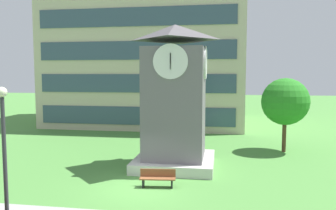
# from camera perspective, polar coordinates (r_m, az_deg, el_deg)

# --- Properties ---
(ground_plane) EXTENTS (160.00, 160.00, 0.00)m
(ground_plane) POSITION_cam_1_polar(r_m,az_deg,el_deg) (17.21, -4.83, -13.97)
(ground_plane) COLOR #4C893D
(office_building) EXTENTS (21.25, 15.28, 19.20)m
(office_building) POSITION_cam_1_polar(r_m,az_deg,el_deg) (40.57, -2.97, 10.77)
(office_building) COLOR beige
(office_building) RESTS_ON ground
(clock_tower) EXTENTS (4.75, 4.75, 8.62)m
(clock_tower) POSITION_cam_1_polar(r_m,az_deg,el_deg) (20.31, 1.20, -0.04)
(clock_tower) COLOR slate
(clock_tower) RESTS_ON ground
(park_bench) EXTENTS (1.84, 0.67, 0.88)m
(park_bench) POSITION_cam_1_polar(r_m,az_deg,el_deg) (17.25, -1.77, -12.30)
(park_bench) COLOR brown
(park_bench) RESTS_ON ground
(street_lamp) EXTENTS (0.36, 0.36, 5.23)m
(street_lamp) POSITION_cam_1_polar(r_m,az_deg,el_deg) (13.01, -26.16, -5.75)
(street_lamp) COLOR #333338
(street_lamp) RESTS_ON ground
(tree_by_building) EXTENTS (3.41, 3.41, 5.41)m
(tree_by_building) POSITION_cam_1_polar(r_m,az_deg,el_deg) (25.70, 19.33, 0.53)
(tree_by_building) COLOR #513823
(tree_by_building) RESTS_ON ground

